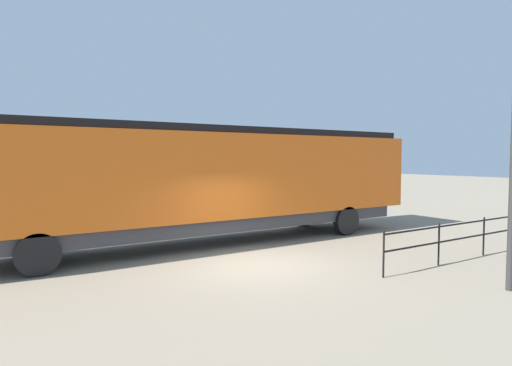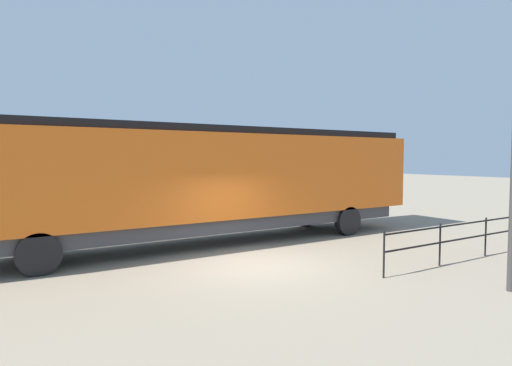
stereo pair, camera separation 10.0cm
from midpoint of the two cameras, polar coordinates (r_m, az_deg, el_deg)
ground_plane at (r=11.92m, az=-0.09°, el=-11.03°), size 120.00×120.00×0.00m
locomotive at (r=14.86m, az=-4.92°, el=0.63°), size 2.88×16.65×4.01m
platform_fence at (r=15.66m, az=30.12°, el=-5.14°), size 0.05×11.25×1.17m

